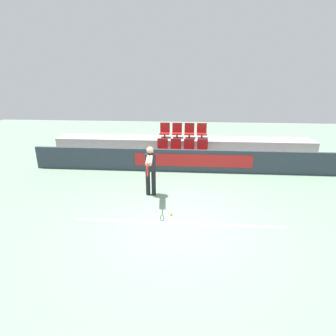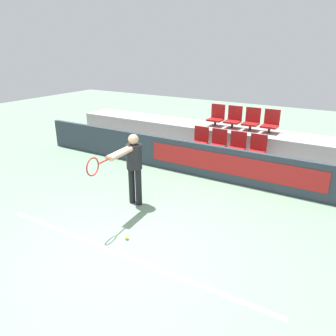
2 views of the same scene
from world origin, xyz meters
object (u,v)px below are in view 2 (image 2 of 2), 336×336
Objects in this scene: stadium_chair_1 at (218,142)px; stadium_chair_5 at (234,118)px; stadium_chair_2 at (237,145)px; stadium_chair_3 at (257,148)px; stadium_chair_4 at (216,116)px; stadium_chair_0 at (200,139)px; tennis_ball at (127,238)px; tennis_player at (132,163)px; stadium_chair_6 at (252,120)px; stadium_chair_7 at (271,122)px.

stadium_chair_5 is at bearing 90.00° from stadium_chair_1.
stadium_chair_3 is (0.53, 0.00, 0.00)m from stadium_chair_2.
stadium_chair_4 reaches higher than stadium_chair_2.
stadium_chair_3 is (1.58, 0.00, 0.00)m from stadium_chair_0.
stadium_chair_1 reaches higher than tennis_ball.
tennis_ball is at bearing -81.35° from stadium_chair_0.
stadium_chair_3 is 9.28× the size of tennis_ball.
tennis_player reaches higher than stadium_chair_3.
tennis_ball is (0.62, -5.15, -1.14)m from stadium_chair_4.
stadium_chair_2 is 1.18m from stadium_chair_6.
stadium_chair_1 is (0.53, 0.00, 0.00)m from stadium_chair_0.
stadium_chair_0 is at bearing 83.71° from tennis_player.
stadium_chair_6 is at bearing 45.84° from stadium_chair_0.
stadium_chair_1 and stadium_chair_2 have the same top height.
stadium_chair_4 is 1.06m from stadium_chair_6.
stadium_chair_3 is at bearing 0.00° from stadium_chair_1.
stadium_chair_5 reaches higher than stadium_chair_2.
stadium_chair_5 reaches higher than stadium_chair_3.
stadium_chair_2 reaches higher than tennis_ball.
stadium_chair_0 is at bearing 180.00° from stadium_chair_3.
stadium_chair_4 is at bearing 134.16° from stadium_chair_2.
stadium_chair_0 is at bearing 180.00° from stadium_chair_1.
stadium_chair_4 is (-1.58, 1.09, 0.45)m from stadium_chair_3.
stadium_chair_1 is at bearing -90.00° from stadium_chair_5.
stadium_chair_1 is 1.00× the size of stadium_chair_4.
tennis_ball is at bearing -83.16° from stadium_chair_4.
stadium_chair_3 is 1.58m from stadium_chair_5.
stadium_chair_2 is 1.00× the size of stadium_chair_3.
stadium_chair_1 is 1.29m from stadium_chair_6.
stadium_chair_6 is (1.06, 1.09, 0.45)m from stadium_chair_0.
stadium_chair_5 is at bearing 76.62° from tennis_player.
stadium_chair_3 is 1.00× the size of stadium_chair_6.
stadium_chair_1 is 1.00× the size of stadium_chair_3.
stadium_chair_1 is 0.38× the size of tennis_player.
stadium_chair_6 is 9.28× the size of tennis_ball.
stadium_chair_1 is at bearing 0.00° from stadium_chair_0.
stadium_chair_0 is 0.53m from stadium_chair_1.
stadium_chair_5 reaches higher than tennis_ball.
tennis_ball is (0.09, -4.06, -0.69)m from stadium_chair_1.
stadium_chair_2 is at bearing -64.10° from stadium_chair_5.
stadium_chair_7 is (1.58, 0.00, 0.00)m from stadium_chair_4.
stadium_chair_7 is (0.00, 1.09, 0.45)m from stadium_chair_3.
stadium_chair_3 is at bearing 76.60° from tennis_ball.
stadium_chair_1 is at bearing 91.26° from tennis_ball.
stadium_chair_5 is 1.00× the size of stadium_chair_6.
stadium_chair_4 is 9.28× the size of tennis_ball.
stadium_chair_6 is at bearing 180.00° from stadium_chair_7.
stadium_chair_0 is 1.00× the size of stadium_chair_7.
tennis_player is at bearing -91.24° from stadium_chair_0.
stadium_chair_0 is 1.58m from stadium_chair_3.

